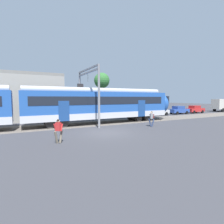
# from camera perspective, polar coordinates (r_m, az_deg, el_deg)

# --- Properties ---
(ground_plane) EXTENTS (160.00, 160.00, 0.00)m
(ground_plane) POSITION_cam_1_polar(r_m,az_deg,el_deg) (15.64, -1.88, -6.82)
(ground_plane) COLOR #38383D
(pedestrian_red) EXTENTS (0.69, 0.45, 1.67)m
(pedestrian_red) POSITION_cam_1_polar(r_m,az_deg,el_deg) (12.54, -17.11, -5.42)
(pedestrian_red) COLOR #6B6051
(pedestrian_red) RESTS_ON ground
(pedestrian_grey) EXTENTS (0.56, 0.66, 1.67)m
(pedestrian_grey) POSITION_cam_1_polar(r_m,az_deg,el_deg) (19.33, 12.83, -1.76)
(pedestrian_grey) COLOR navy
(pedestrian_grey) RESTS_ON ground
(parked_car_silver) EXTENTS (4.08, 1.91, 1.54)m
(parked_car_silver) POSITION_cam_1_polar(r_m,az_deg,el_deg) (32.03, 14.72, 0.34)
(parked_car_silver) COLOR #B7BABF
(parked_car_silver) RESTS_ON ground
(parked_car_blue) EXTENTS (4.05, 1.86, 1.54)m
(parked_car_blue) POSITION_cam_1_polar(r_m,az_deg,el_deg) (35.92, 20.98, 0.63)
(parked_car_blue) COLOR #284799
(parked_car_blue) RESTS_ON ground
(parked_car_red) EXTENTS (4.04, 1.83, 1.54)m
(parked_car_red) POSITION_cam_1_polar(r_m,az_deg,el_deg) (39.62, 25.46, 0.84)
(parked_car_red) COLOR #B22323
(parked_car_red) RESTS_ON ground
(box_truck) EXTENTS (5.32, 2.28, 2.82)m
(box_truck) POSITION_cam_1_polar(r_m,az_deg,el_deg) (46.84, 32.33, 2.06)
(box_truck) COLOR beige
(box_truck) RESTS_ON ground
(catenary_gantry) EXTENTS (0.24, 6.64, 6.53)m
(catenary_gantry) POSITION_cam_1_polar(r_m,az_deg,el_deg) (20.91, -7.84, 7.91)
(catenary_gantry) COLOR gray
(catenary_gantry) RESTS_ON ground
(street_tree_right) EXTENTS (3.00, 3.00, 7.93)m
(street_tree_right) POSITION_cam_1_polar(r_m,az_deg,el_deg) (34.28, -3.35, 10.09)
(street_tree_right) COLOR brown
(street_tree_right) RESTS_ON ground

